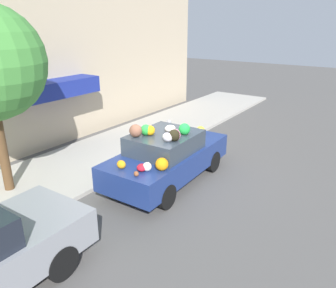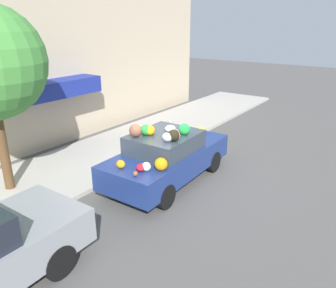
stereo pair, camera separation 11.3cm
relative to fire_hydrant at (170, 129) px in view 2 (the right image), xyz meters
The scene contains 5 objects.
ground_plane 3.42m from the fire_hydrant, 148.04° to the right, with size 60.00×60.00×0.00m, color #565451.
sidewalk_curb 3.04m from the fire_hydrant, 162.47° to the left, with size 24.00×3.20×0.11m.
building_facade 4.87m from the fire_hydrant, 132.58° to the left, with size 18.00×1.20×5.74m.
fire_hydrant is the anchor object (origin of this frame).
art_car 3.54m from the fire_hydrant, 146.30° to the right, with size 4.16×1.85×1.80m.
Camera 2 is at (-6.90, -5.08, 4.26)m, focal length 35.00 mm.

